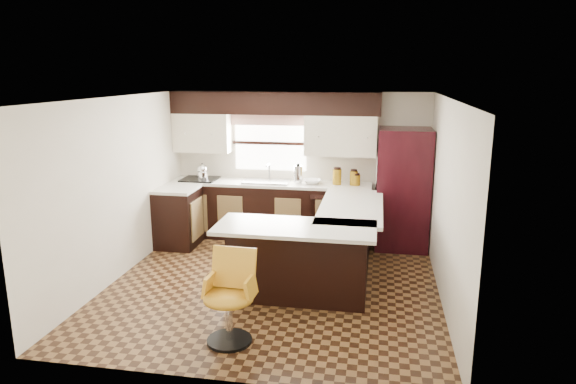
% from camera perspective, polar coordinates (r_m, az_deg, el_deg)
% --- Properties ---
extents(floor, '(4.40, 4.40, 0.00)m').
position_cam_1_polar(floor, '(6.83, -1.58, -10.16)').
color(floor, '#49301A').
rests_on(floor, ground).
extents(ceiling, '(4.40, 4.40, 0.00)m').
position_cam_1_polar(ceiling, '(6.27, -1.72, 10.40)').
color(ceiling, silver).
rests_on(ceiling, wall_back).
extents(wall_back, '(4.40, 0.00, 4.40)m').
position_cam_1_polar(wall_back, '(8.57, 1.35, 3.07)').
color(wall_back, beige).
rests_on(wall_back, floor).
extents(wall_front, '(4.40, 0.00, 4.40)m').
position_cam_1_polar(wall_front, '(4.40, -7.51, -6.92)').
color(wall_front, beige).
rests_on(wall_front, floor).
extents(wall_left, '(0.00, 4.40, 4.40)m').
position_cam_1_polar(wall_left, '(7.17, -18.32, 0.39)').
color(wall_left, beige).
rests_on(wall_left, floor).
extents(wall_right, '(0.00, 4.40, 4.40)m').
position_cam_1_polar(wall_right, '(6.37, 17.19, -1.08)').
color(wall_right, beige).
rests_on(wall_right, floor).
extents(base_cab_back, '(3.30, 0.60, 0.90)m').
position_cam_1_polar(base_cab_back, '(8.52, -1.98, -2.15)').
color(base_cab_back, black).
rests_on(base_cab_back, floor).
extents(base_cab_left, '(0.60, 0.70, 0.90)m').
position_cam_1_polar(base_cab_left, '(8.31, -12.08, -2.84)').
color(base_cab_left, black).
rests_on(base_cab_left, floor).
extents(counter_back, '(3.30, 0.60, 0.04)m').
position_cam_1_polar(counter_back, '(8.41, -2.01, 0.95)').
color(counter_back, silver).
rests_on(counter_back, base_cab_back).
extents(counter_left, '(0.60, 0.70, 0.04)m').
position_cam_1_polar(counter_left, '(8.20, -12.24, 0.33)').
color(counter_left, silver).
rests_on(counter_left, base_cab_left).
extents(soffit, '(3.40, 0.35, 0.36)m').
position_cam_1_polar(soffit, '(8.35, -1.56, 9.86)').
color(soffit, black).
rests_on(soffit, wall_back).
extents(upper_cab_left, '(0.94, 0.35, 0.64)m').
position_cam_1_polar(upper_cab_left, '(8.72, -9.47, 6.53)').
color(upper_cab_left, beige).
rests_on(upper_cab_left, wall_back).
extents(upper_cab_right, '(1.14, 0.35, 0.64)m').
position_cam_1_polar(upper_cab_right, '(8.24, 5.88, 6.26)').
color(upper_cab_right, beige).
rests_on(upper_cab_right, wall_back).
extents(window_pane, '(1.20, 0.02, 0.90)m').
position_cam_1_polar(window_pane, '(8.58, -1.98, 5.45)').
color(window_pane, white).
rests_on(window_pane, wall_back).
extents(valance, '(1.30, 0.06, 0.18)m').
position_cam_1_polar(valance, '(8.50, -2.05, 8.02)').
color(valance, '#D19B93').
rests_on(valance, wall_back).
extents(sink, '(0.75, 0.45, 0.03)m').
position_cam_1_polar(sink, '(8.39, -2.37, 1.18)').
color(sink, '#B2B2B7').
rests_on(sink, counter_back).
extents(dishwasher, '(0.58, 0.03, 0.78)m').
position_cam_1_polar(dishwasher, '(8.11, 4.53, -3.14)').
color(dishwasher, black).
rests_on(dishwasher, floor).
extents(cooktop, '(0.58, 0.50, 0.02)m').
position_cam_1_polar(cooktop, '(8.71, -9.78, 1.43)').
color(cooktop, black).
rests_on(cooktop, counter_back).
extents(peninsula_long, '(0.60, 1.95, 0.90)m').
position_cam_1_polar(peninsula_long, '(7.14, 6.55, -5.32)').
color(peninsula_long, black).
rests_on(peninsula_long, floor).
extents(peninsula_return, '(1.65, 0.60, 0.90)m').
position_cam_1_polar(peninsula_return, '(6.28, 1.13, -7.87)').
color(peninsula_return, black).
rests_on(peninsula_return, floor).
extents(counter_pen_long, '(0.84, 1.95, 0.04)m').
position_cam_1_polar(counter_pen_long, '(7.00, 7.06, -1.67)').
color(counter_pen_long, silver).
rests_on(counter_pen_long, peninsula_long).
extents(counter_pen_return, '(1.89, 0.84, 0.04)m').
position_cam_1_polar(counter_pen_return, '(6.04, 0.83, -3.98)').
color(counter_pen_return, silver).
rests_on(counter_pen_return, peninsula_return).
extents(refrigerator, '(0.80, 0.77, 1.87)m').
position_cam_1_polar(refrigerator, '(8.16, 12.65, 0.35)').
color(refrigerator, black).
rests_on(refrigerator, floor).
extents(bar_chair, '(0.53, 0.53, 0.95)m').
position_cam_1_polar(bar_chair, '(5.31, -6.64, -11.70)').
color(bar_chair, gold).
rests_on(bar_chair, floor).
extents(kettle, '(0.19, 0.19, 0.26)m').
position_cam_1_polar(kettle, '(8.67, -9.49, 2.34)').
color(kettle, silver).
rests_on(kettle, cooktop).
extents(percolator, '(0.14, 0.14, 0.29)m').
position_cam_1_polar(percolator, '(8.29, 1.13, 1.96)').
color(percolator, silver).
rests_on(percolator, counter_back).
extents(mixing_bowl, '(0.31, 0.31, 0.07)m').
position_cam_1_polar(mixing_bowl, '(8.28, 2.69, 1.16)').
color(mixing_bowl, white).
rests_on(mixing_bowl, counter_back).
extents(canister_large, '(0.14, 0.14, 0.25)m').
position_cam_1_polar(canister_large, '(8.24, 5.47, 1.69)').
color(canister_large, '#88610D').
rests_on(canister_large, counter_back).
extents(canister_med, '(0.12, 0.12, 0.23)m').
position_cam_1_polar(canister_med, '(8.23, 7.31, 1.54)').
color(canister_med, '#88610D').
rests_on(canister_med, counter_back).
extents(canister_small, '(0.14, 0.14, 0.16)m').
position_cam_1_polar(canister_small, '(8.23, 7.54, 1.32)').
color(canister_small, '#88610D').
rests_on(canister_small, counter_back).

